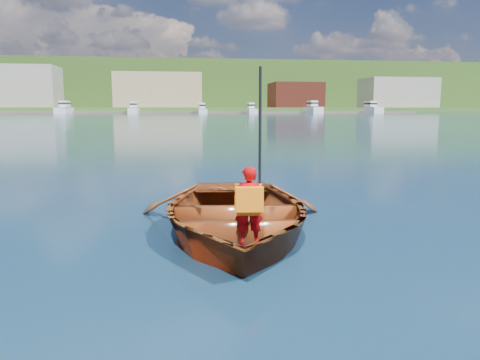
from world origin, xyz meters
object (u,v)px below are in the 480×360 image
at_px(dock, 178,112).
at_px(marina_yachts, 170,109).
at_px(child_paddler, 249,203).
at_px(rowboat, 234,213).

distance_m(dock, marina_yachts, 5.38).
xyz_separation_m(child_paddler, marina_yachts, (-2.03, 143.84, 0.78)).
bearing_deg(rowboat, dock, 89.83).
bearing_deg(child_paddler, dock, 89.86).
relative_size(rowboat, child_paddler, 2.09).
relative_size(dock, marina_yachts, 1.15).
relative_size(child_paddler, marina_yachts, 0.02).
distance_m(child_paddler, marina_yachts, 143.86).
bearing_deg(dock, rowboat, -90.17).
relative_size(rowboat, dock, 0.03).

